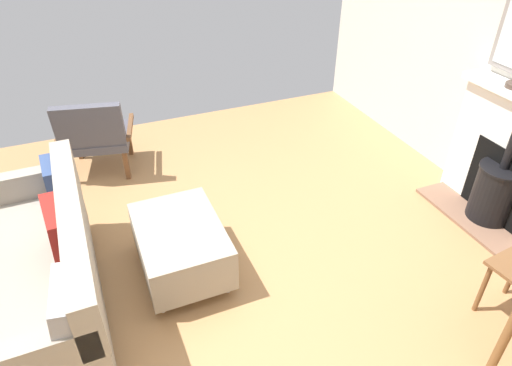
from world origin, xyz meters
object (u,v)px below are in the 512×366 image
at_px(sofa, 33,275).
at_px(armchair_accent, 95,134).
at_px(fireplace, 510,170).
at_px(ottoman, 181,245).

distance_m(sofa, armchair_accent, 1.74).
bearing_deg(armchair_accent, sofa, 71.23).
xyz_separation_m(fireplace, sofa, (3.60, -0.35, -0.12)).
bearing_deg(sofa, fireplace, 174.41).
height_order(fireplace, armchair_accent, fireplace).
height_order(fireplace, sofa, fireplace).
bearing_deg(fireplace, ottoman, -8.47).
bearing_deg(ottoman, armchair_accent, -75.94).
bearing_deg(armchair_accent, ottoman, 104.06).
relative_size(fireplace, ottoman, 1.53).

